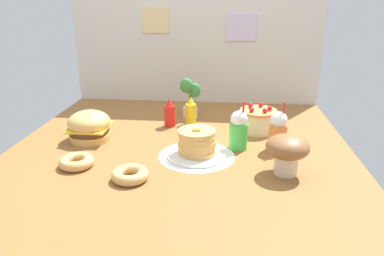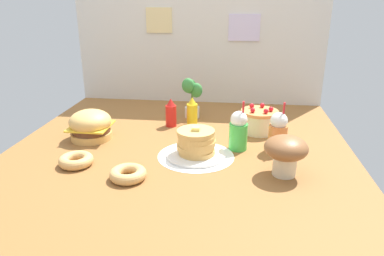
{
  "view_description": "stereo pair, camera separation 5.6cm",
  "coord_description": "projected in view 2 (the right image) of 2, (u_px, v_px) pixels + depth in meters",
  "views": [
    {
      "loc": [
        0.27,
        -2.0,
        0.88
      ],
      "look_at": [
        0.07,
        0.08,
        0.11
      ],
      "focal_mm": 33.95,
      "sensor_mm": 36.0,
      "label": 1
    },
    {
      "loc": [
        0.33,
        -1.99,
        0.88
      ],
      "look_at": [
        0.07,
        0.08,
        0.11
      ],
      "focal_mm": 33.95,
      "sensor_mm": 36.0,
      "label": 2
    }
  ],
  "objects": [
    {
      "name": "ketchup_bottle",
      "position": [
        171.0,
        113.0,
        2.55
      ],
      "size": [
        0.08,
        0.08,
        0.2
      ],
      "color": "red",
      "rests_on": "ground_plane"
    },
    {
      "name": "mushroom_stool",
      "position": [
        286.0,
        151.0,
        1.84
      ],
      "size": [
        0.22,
        0.22,
        0.21
      ],
      "color": "beige",
      "rests_on": "ground_plane"
    },
    {
      "name": "layer_cake",
      "position": [
        259.0,
        121.0,
        2.45
      ],
      "size": [
        0.25,
        0.25,
        0.18
      ],
      "color": "beige",
      "rests_on": "ground_plane"
    },
    {
      "name": "back_wall",
      "position": [
        199.0,
        40.0,
        3.0
      ],
      "size": [
        2.06,
        0.04,
        1.05
      ],
      "color": "beige",
      "rests_on": "ground_plane"
    },
    {
      "name": "burger",
      "position": [
        91.0,
        125.0,
        2.33
      ],
      "size": [
        0.27,
        0.27,
        0.19
      ],
      "color": "#DBA859",
      "rests_on": "ground_plane"
    },
    {
      "name": "pancake_stack",
      "position": [
        196.0,
        145.0,
        2.07
      ],
      "size": [
        0.34,
        0.34,
        0.18
      ],
      "color": "white",
      "rests_on": "doily_mat"
    },
    {
      "name": "potted_plant",
      "position": [
        192.0,
        96.0,
        2.72
      ],
      "size": [
        0.15,
        0.12,
        0.31
      ],
      "color": "white",
      "rests_on": "ground_plane"
    },
    {
      "name": "ground_plane",
      "position": [
        180.0,
        151.0,
        2.2
      ],
      "size": [
        2.06,
        2.14,
        0.02
      ],
      "primitive_type": "cube",
      "color": "brown"
    },
    {
      "name": "cream_soda_cup",
      "position": [
        238.0,
        131.0,
        2.16
      ],
      "size": [
        0.11,
        0.11,
        0.3
      ],
      "color": "green",
      "rests_on": "ground_plane"
    },
    {
      "name": "mustard_bottle",
      "position": [
        192.0,
        112.0,
        2.59
      ],
      "size": [
        0.08,
        0.08,
        0.2
      ],
      "color": "yellow",
      "rests_on": "ground_plane"
    },
    {
      "name": "donut_chocolate",
      "position": [
        128.0,
        174.0,
        1.83
      ],
      "size": [
        0.19,
        0.19,
        0.06
      ],
      "color": "tan",
      "rests_on": "ground_plane"
    },
    {
      "name": "orange_float_cup",
      "position": [
        278.0,
        132.0,
        2.13
      ],
      "size": [
        0.11,
        0.11,
        0.3
      ],
      "color": "orange",
      "rests_on": "ground_plane"
    },
    {
      "name": "doily_mat",
      "position": [
        196.0,
        156.0,
        2.1
      ],
      "size": [
        0.44,
        0.44,
        0.0
      ],
      "primitive_type": "cylinder",
      "color": "white",
      "rests_on": "ground_plane"
    },
    {
      "name": "donut_pink_glaze",
      "position": [
        76.0,
        160.0,
        1.98
      ],
      "size": [
        0.19,
        0.19,
        0.06
      ],
      "color": "tan",
      "rests_on": "ground_plane"
    }
  ]
}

